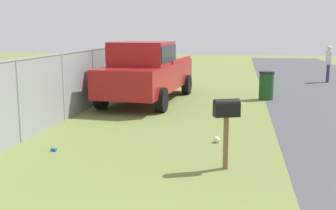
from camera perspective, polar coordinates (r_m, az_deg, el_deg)
The scene contains 7 objects.
mailbox at distance 7.46m, azimuth 8.02°, elevation -1.17°, with size 0.35×0.50×1.29m.
pickup_truck at distance 14.41m, azimuth -2.94°, elevation 4.79°, with size 5.74×2.58×2.09m.
trash_bin at distance 15.36m, azimuth 13.32°, elevation 2.63°, with size 0.54×0.54×1.01m.
pedestrian at distance 21.25m, azimuth 21.15°, elevation 5.62°, with size 0.48×0.30×1.74m.
fence_section at distance 10.72m, azimuth -16.75°, elevation 1.92°, with size 16.56×0.07×1.88m.
litter_can_by_mailbox at distance 9.01m, azimuth -15.38°, elevation -5.90°, with size 0.07×0.07×0.12m, color blue.
litter_bag_far_scatter at distance 9.38m, azimuth 6.68°, elevation -4.72°, with size 0.14×0.14×0.14m, color silver.
Camera 1 is at (-1.95, -1.02, 2.49)m, focal length 44.51 mm.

